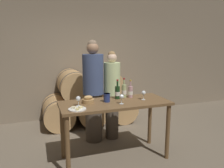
# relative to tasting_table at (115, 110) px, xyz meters

# --- Properties ---
(ground_plane) EXTENTS (10.00, 10.00, 0.00)m
(ground_plane) POSITION_rel_tasting_table_xyz_m (0.00, 0.00, -0.78)
(ground_plane) COLOR #726654
(stone_wall_back) EXTENTS (10.00, 0.12, 3.20)m
(stone_wall_back) POSITION_rel_tasting_table_xyz_m (0.00, 2.24, 0.82)
(stone_wall_back) COLOR gray
(stone_wall_back) RESTS_ON ground_plane
(barrel_stack) EXTENTS (2.04, 0.91, 1.21)m
(barrel_stack) POSITION_rel_tasting_table_xyz_m (-0.00, 1.67, -0.24)
(barrel_stack) COLOR tan
(barrel_stack) RESTS_ON ground_plane
(tasting_table) EXTENTS (1.65, 0.68, 0.91)m
(tasting_table) POSITION_rel_tasting_table_xyz_m (0.00, 0.00, 0.00)
(tasting_table) COLOR brown
(tasting_table) RESTS_ON ground_plane
(person_left) EXTENTS (0.37, 0.37, 1.84)m
(person_left) POSITION_rel_tasting_table_xyz_m (-0.14, 0.73, 0.15)
(person_left) COLOR #4C4238
(person_left) RESTS_ON ground_plane
(person_right) EXTENTS (0.30, 0.30, 1.64)m
(person_right) POSITION_rel_tasting_table_xyz_m (0.21, 0.73, 0.06)
(person_right) COLOR #4C4238
(person_right) RESTS_ON ground_plane
(wine_bottle_red) EXTENTS (0.08, 0.08, 0.31)m
(wine_bottle_red) POSITION_rel_tasting_table_xyz_m (0.10, 0.16, 0.24)
(wine_bottle_red) COLOR #193819
(wine_bottle_red) RESTS_ON tasting_table
(wine_bottle_white) EXTENTS (0.08, 0.08, 0.32)m
(wine_bottle_white) POSITION_rel_tasting_table_xyz_m (0.23, 0.21, 0.24)
(wine_bottle_white) COLOR #ADBC7F
(wine_bottle_white) RESTS_ON tasting_table
(wine_bottle_rose) EXTENTS (0.08, 0.08, 0.29)m
(wine_bottle_rose) POSITION_rel_tasting_table_xyz_m (0.33, 0.17, 0.23)
(wine_bottle_rose) COLOR #BC8E93
(wine_bottle_rose) RESTS_ON tasting_table
(blue_crock) EXTENTS (0.10, 0.10, 0.13)m
(blue_crock) POSITION_rel_tasting_table_xyz_m (-0.12, 0.04, 0.20)
(blue_crock) COLOR navy
(blue_crock) RESTS_ON tasting_table
(bread_basket) EXTENTS (0.18, 0.18, 0.11)m
(bread_basket) POSITION_rel_tasting_table_xyz_m (-0.39, 0.08, 0.17)
(bread_basket) COLOR #A87F4C
(bread_basket) RESTS_ON tasting_table
(cheese_plate) EXTENTS (0.24, 0.24, 0.04)m
(cheese_plate) POSITION_rel_tasting_table_xyz_m (-0.61, -0.20, 0.14)
(cheese_plate) COLOR white
(cheese_plate) RESTS_ON tasting_table
(wine_glass_far_left) EXTENTS (0.07, 0.07, 0.14)m
(wine_glass_far_left) POSITION_rel_tasting_table_xyz_m (-0.56, -0.04, 0.23)
(wine_glass_far_left) COLOR white
(wine_glass_far_left) RESTS_ON tasting_table
(wine_glass_left) EXTENTS (0.07, 0.07, 0.14)m
(wine_glass_left) POSITION_rel_tasting_table_xyz_m (0.05, -0.13, 0.23)
(wine_glass_left) COLOR white
(wine_glass_left) RESTS_ON tasting_table
(wine_glass_center) EXTENTS (0.07, 0.07, 0.14)m
(wine_glass_center) POSITION_rel_tasting_table_xyz_m (0.46, -0.03, 0.23)
(wine_glass_center) COLOR white
(wine_glass_center) RESTS_ON tasting_table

